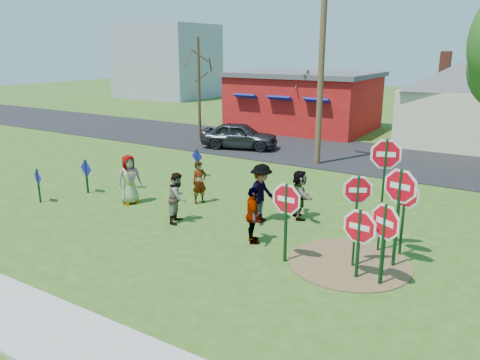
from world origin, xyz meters
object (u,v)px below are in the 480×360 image
(stop_sign_c, at_px, (400,196))
(utility_pole, at_px, (321,63))
(person_a, at_px, (129,179))
(stop_sign_b, at_px, (385,167))
(person_b, at_px, (199,182))
(stop_sign_a, at_px, (286,206))
(suv, at_px, (240,135))
(stop_sign_d, at_px, (405,200))

(stop_sign_c, relative_size, utility_pole, 0.30)
(person_a, distance_m, utility_pole, 10.52)
(stop_sign_b, distance_m, person_b, 6.97)
(stop_sign_a, xyz_separation_m, suv, (-8.64, 11.58, -0.79))
(stop_sign_d, distance_m, person_b, 7.39)
(stop_sign_a, bearing_deg, stop_sign_b, 49.18)
(person_a, bearing_deg, stop_sign_b, -60.04)
(stop_sign_a, bearing_deg, person_b, 154.25)
(stop_sign_b, bearing_deg, stop_sign_a, -153.45)
(stop_sign_c, relative_size, suv, 0.65)
(stop_sign_b, relative_size, person_b, 2.12)
(stop_sign_c, relative_size, person_a, 1.53)
(utility_pole, bearing_deg, suv, 168.16)
(stop_sign_b, height_order, utility_pole, utility_pole)
(stop_sign_a, distance_m, stop_sign_d, 3.20)
(person_a, relative_size, utility_pole, 0.20)
(person_a, xyz_separation_m, person_b, (2.14, 1.34, -0.12))
(stop_sign_a, distance_m, utility_pole, 11.55)
(suv, bearing_deg, stop_sign_d, -146.44)
(stop_sign_d, distance_m, suv, 14.71)
(suv, distance_m, utility_pole, 6.60)
(stop_sign_d, bearing_deg, stop_sign_b, -165.71)
(utility_pole, bearing_deg, stop_sign_a, -71.44)
(stop_sign_a, distance_m, suv, 14.47)
(suv, bearing_deg, person_a, 173.63)
(stop_sign_b, distance_m, person_a, 9.02)
(suv, height_order, utility_pole, utility_pole)
(utility_pole, bearing_deg, person_b, -99.37)
(stop_sign_a, height_order, person_a, stop_sign_a)
(person_b, distance_m, suv, 9.67)
(stop_sign_c, xyz_separation_m, person_b, (-7.34, 1.49, -1.14))
(stop_sign_d, distance_m, person_a, 9.50)
(utility_pole, bearing_deg, person_a, -110.55)
(stop_sign_b, bearing_deg, person_a, 164.75)
(stop_sign_d, height_order, person_b, stop_sign_d)
(person_a, bearing_deg, stop_sign_d, -59.98)
(stop_sign_d, relative_size, person_a, 1.25)
(suv, bearing_deg, person_b, -172.42)
(stop_sign_b, relative_size, stop_sign_c, 1.20)
(person_b, bearing_deg, stop_sign_c, -75.59)
(stop_sign_b, xyz_separation_m, suv, (-10.56, 9.63, -1.67))
(person_a, xyz_separation_m, suv, (-1.69, 10.22, -0.14))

